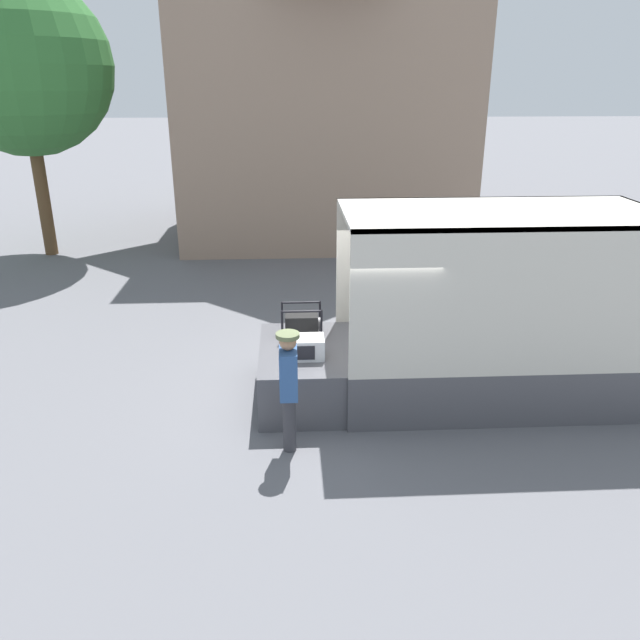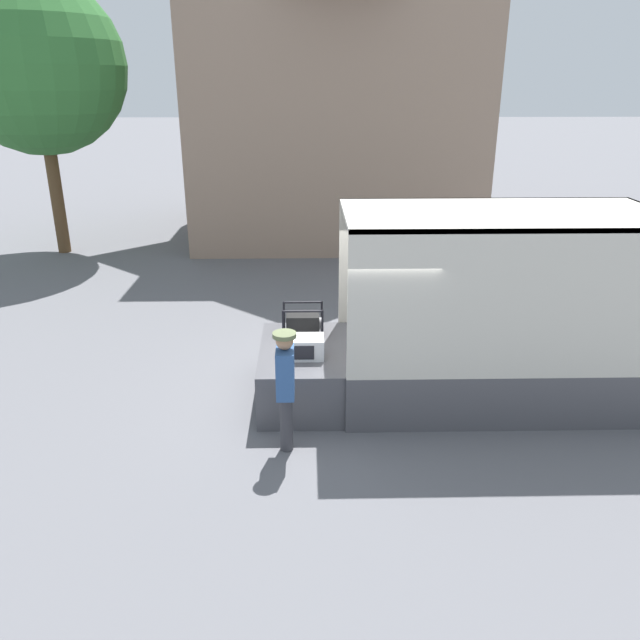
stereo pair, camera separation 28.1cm
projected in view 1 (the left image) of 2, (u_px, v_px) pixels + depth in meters
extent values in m
plane|color=slate|center=(341.00, 395.00, 10.23)|extent=(160.00, 160.00, 0.00)
cube|color=#4C4C51|center=(487.00, 368.00, 10.19)|extent=(4.78, 2.31, 0.86)
cube|color=beige|center=(475.00, 260.00, 10.69)|extent=(4.78, 0.06, 2.16)
cube|color=beige|center=(522.00, 305.00, 8.60)|extent=(4.78, 0.06, 2.16)
cube|color=beige|center=(503.00, 213.00, 9.27)|extent=(4.78, 2.31, 0.06)
cylinder|color=silver|center=(418.00, 333.00, 9.99)|extent=(0.30, 0.30, 0.38)
cube|color=#B2A893|center=(605.00, 350.00, 9.39)|extent=(0.44, 0.32, 0.34)
cube|color=#2D7F33|center=(462.00, 320.00, 10.57)|extent=(0.44, 0.32, 0.33)
cube|color=#4C4C51|center=(301.00, 373.00, 10.04)|extent=(1.30, 2.20, 0.86)
cube|color=white|center=(307.00, 347.00, 9.51)|extent=(0.53, 0.42, 0.32)
cube|color=black|center=(303.00, 353.00, 9.31)|extent=(0.34, 0.01, 0.22)
cube|color=black|center=(301.00, 325.00, 10.31)|extent=(0.54, 0.37, 0.38)
cylinder|color=slate|center=(314.00, 324.00, 10.32)|extent=(0.20, 0.21, 0.21)
cylinder|color=black|center=(282.00, 326.00, 10.07)|extent=(0.04, 0.04, 0.52)
cylinder|color=black|center=(321.00, 325.00, 10.10)|extent=(0.04, 0.04, 0.52)
cylinder|color=black|center=(282.00, 316.00, 10.47)|extent=(0.04, 0.04, 0.52)
cylinder|color=black|center=(320.00, 316.00, 10.50)|extent=(0.04, 0.04, 0.52)
cylinder|color=black|center=(302.00, 312.00, 10.00)|extent=(0.64, 0.04, 0.04)
cylinder|color=black|center=(301.00, 303.00, 10.40)|extent=(0.64, 0.04, 0.04)
cylinder|color=#38383D|center=(289.00, 423.00, 8.58)|extent=(0.18, 0.18, 0.85)
cube|color=#2D5189|center=(288.00, 373.00, 8.30)|extent=(0.24, 0.44, 0.67)
sphere|color=tan|center=(288.00, 342.00, 8.14)|extent=(0.23, 0.23, 0.23)
cylinder|color=#606B47|center=(288.00, 335.00, 8.11)|extent=(0.32, 0.32, 0.06)
cube|color=gray|center=(321.00, 119.00, 20.42)|extent=(8.58, 7.85, 7.22)
cylinder|color=brown|center=(44.00, 202.00, 17.96)|extent=(0.36, 0.36, 3.05)
sphere|color=#337033|center=(22.00, 65.00, 16.64)|extent=(4.74, 4.74, 4.74)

